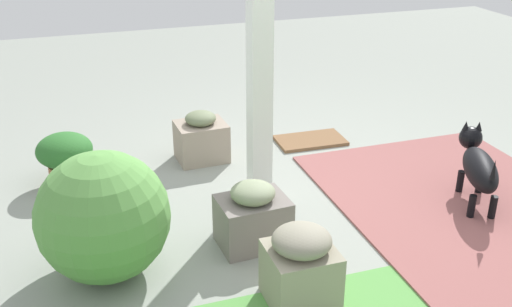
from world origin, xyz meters
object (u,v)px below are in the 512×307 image
porch_pillar (260,44)px  doormat (310,140)px  stone_planter_mid (253,217)px  stone_planter_far (301,266)px  dog (478,165)px  terracotta_pot_broad (65,155)px  round_shrub (103,217)px  stone_planter_nearest (201,138)px

porch_pillar → doormat: porch_pillar is taller
stone_planter_mid → stone_planter_far: stone_planter_far is taller
porch_pillar → dog: bearing=158.9°
stone_planter_mid → terracotta_pot_broad: 1.72m
stone_planter_mid → doormat: bearing=-125.4°
stone_planter_far → terracotta_pot_broad: bearing=-58.5°
stone_planter_mid → stone_planter_far: 0.66m
porch_pillar → round_shrub: (1.19, 0.63, -0.79)m
porch_pillar → stone_planter_far: 1.58m
porch_pillar → dog: 1.83m
stone_planter_mid → doormat: 1.79m
terracotta_pot_broad → doormat: bearing=-175.8°
stone_planter_mid → dog: (-1.74, -0.02, 0.10)m
porch_pillar → terracotta_pot_broad: porch_pillar is taller
porch_pillar → round_shrub: size_ratio=2.98×
stone_planter_far → dog: 1.80m
stone_planter_far → dog: size_ratio=0.64×
porch_pillar → terracotta_pot_broad: (1.37, -0.70, -0.94)m
round_shrub → doormat: bearing=-143.0°
doormat → stone_planter_nearest: bearing=2.9°
porch_pillar → stone_planter_nearest: porch_pillar is taller
stone_planter_far → doormat: stone_planter_far is taller
porch_pillar → terracotta_pot_broad: 1.80m
stone_planter_far → terracotta_pot_broad: stone_planter_far is taller
round_shrub → terracotta_pot_broad: (0.18, -1.33, -0.15)m
porch_pillar → stone_planter_mid: size_ratio=5.07×
stone_planter_mid → terracotta_pot_broad: stone_planter_mid is taller
porch_pillar → stone_planter_far: size_ratio=4.91×
terracotta_pot_broad → stone_planter_far: bearing=121.5°
dog → doormat: 1.63m
doormat → porch_pillar: bearing=47.5°
stone_planter_nearest → stone_planter_mid: (-0.01, 1.40, 0.01)m
terracotta_pot_broad → dog: bearing=155.9°
stone_planter_far → round_shrub: (1.01, -0.62, 0.16)m
stone_planter_nearest → stone_planter_far: size_ratio=0.91×
stone_planter_far → round_shrub: size_ratio=0.61×
porch_pillar → round_shrub: 1.55m
stone_planter_nearest → stone_planter_mid: stone_planter_mid is taller
stone_planter_nearest → dog: 2.23m
stone_planter_nearest → doormat: size_ratio=0.71×
porch_pillar → stone_planter_nearest: (0.25, -0.81, -0.99)m
round_shrub → terracotta_pot_broad: bearing=-82.1°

